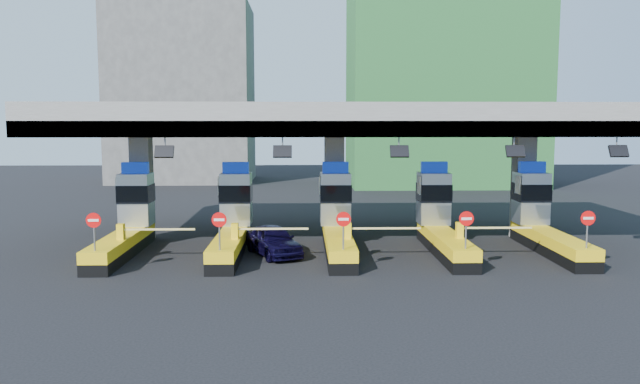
{
  "coord_description": "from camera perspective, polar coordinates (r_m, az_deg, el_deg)",
  "views": [
    {
      "loc": [
        -1.63,
        -29.44,
        6.16
      ],
      "look_at": [
        -0.82,
        0.0,
        2.83
      ],
      "focal_mm": 35.0,
      "sensor_mm": 36.0,
      "label": 1
    }
  ],
  "objects": [
    {
      "name": "bg_building_concrete",
      "position": [
        66.66,
        -12.4,
        8.73
      ],
      "size": [
        14.0,
        10.0,
        18.0
      ],
      "primitive_type": "cube",
      "color": "#4C4C49",
      "rests_on": "ground"
    },
    {
      "name": "ground",
      "position": [
        30.12,
        1.57,
        -5.36
      ],
      "size": [
        120.0,
        120.0,
        0.0
      ],
      "primitive_type": "plane",
      "color": "black",
      "rests_on": "ground"
    },
    {
      "name": "toll_lane_right",
      "position": [
        30.82,
        10.89,
        -2.57
      ],
      "size": [
        4.43,
        8.0,
        4.16
      ],
      "color": "black",
      "rests_on": "ground"
    },
    {
      "name": "toll_lane_center",
      "position": [
        30.14,
        1.55,
        -2.65
      ],
      "size": [
        4.43,
        8.0,
        4.16
      ],
      "color": "black",
      "rests_on": "ground"
    },
    {
      "name": "toll_canopy",
      "position": [
        32.35,
        1.33,
        6.39
      ],
      "size": [
        28.0,
        12.09,
        7.0
      ],
      "color": "slate",
      "rests_on": "ground"
    },
    {
      "name": "toll_lane_far_right",
      "position": [
        32.27,
        19.6,
        -2.42
      ],
      "size": [
        4.43,
        8.0,
        4.16
      ],
      "color": "black",
      "rests_on": "ground"
    },
    {
      "name": "toll_lane_far_left",
      "position": [
        31.24,
        -17.1,
        -2.62
      ],
      "size": [
        4.43,
        8.0,
        4.16
      ],
      "color": "black",
      "rests_on": "ground"
    },
    {
      "name": "toll_lane_left",
      "position": [
        30.29,
        -7.94,
        -2.67
      ],
      "size": [
        4.43,
        8.0,
        4.16
      ],
      "color": "black",
      "rests_on": "ground"
    },
    {
      "name": "bg_building_scaffold",
      "position": [
        63.42,
        11.16,
        13.42
      ],
      "size": [
        18.0,
        12.0,
        28.0
      ],
      "primitive_type": "cube",
      "color": "#1E5926",
      "rests_on": "ground"
    },
    {
      "name": "van",
      "position": [
        28.99,
        -4.29,
        -4.42
      ],
      "size": [
        3.18,
        4.45,
        1.41
      ],
      "primitive_type": "imported",
      "rotation": [
        0.0,
        0.0,
        0.41
      ],
      "color": "black",
      "rests_on": "ground"
    }
  ]
}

